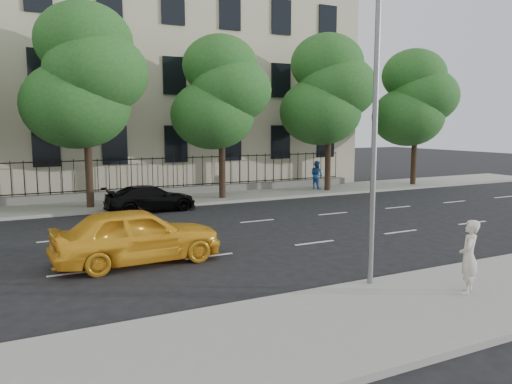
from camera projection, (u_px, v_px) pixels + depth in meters
ground at (243, 278)px, 13.64m from camera, size 120.00×120.00×0.00m
near_sidewalk at (327, 328)px, 10.10m from camera, size 60.00×4.00×0.15m
far_sidewalk at (128, 203)px, 26.01m from camera, size 60.00×4.00×0.15m
lane_markings at (186, 241)px, 17.84m from camera, size 49.60×4.62×0.01m
masonry_building at (93, 50)px, 32.72m from camera, size 34.60×12.11×18.50m
iron_fence at (121, 189)px, 27.44m from camera, size 30.00×0.50×2.20m
street_light at (362, 85)px, 12.51m from camera, size 0.25×3.32×8.05m
tree_c at (85, 77)px, 23.72m from camera, size 5.89×5.50×9.80m
tree_d at (221, 93)px, 26.93m from camera, size 5.34×4.94×8.84m
tree_e at (328, 90)px, 30.01m from camera, size 5.71×5.31×9.46m
tree_f at (415, 98)px, 33.18m from camera, size 5.52×5.12×9.01m
yellow_taxi at (137, 235)px, 15.01m from camera, size 5.06×2.18×1.70m
black_sedan at (151, 198)px, 23.95m from camera, size 4.45×2.00×1.27m
woman_near at (469, 257)px, 11.84m from camera, size 0.78×0.71×1.78m
pedestrian_far at (317, 175)px, 31.19m from camera, size 0.85×0.99×1.76m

